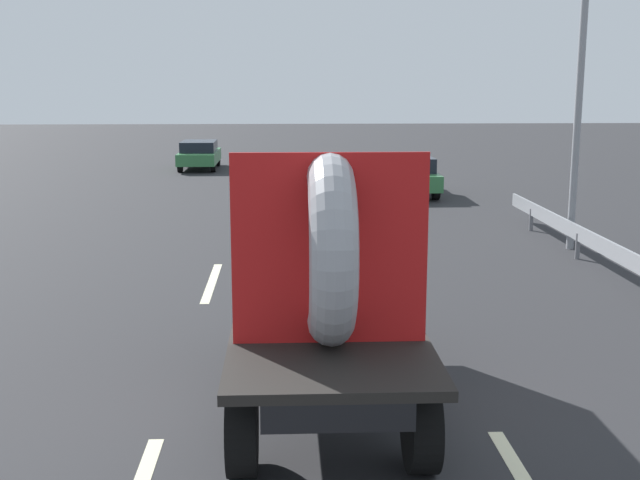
{
  "coord_description": "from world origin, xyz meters",
  "views": [
    {
      "loc": [
        -0.44,
        -8.84,
        3.7
      ],
      "look_at": [
        -0.01,
        0.85,
        1.76
      ],
      "focal_mm": 45.1,
      "sensor_mm": 36.0,
      "label": 1
    }
  ],
  "objects_px": {
    "oncoming_car": "(199,154)",
    "distant_sedan": "(408,174)",
    "traffic_light": "(582,54)",
    "flatbed_truck": "(321,261)"
  },
  "relations": [
    {
      "from": "oncoming_car",
      "to": "distant_sedan",
      "type": "bearing_deg",
      "value": -46.35
    },
    {
      "from": "distant_sedan",
      "to": "traffic_light",
      "type": "relative_size",
      "value": 0.58
    },
    {
      "from": "flatbed_truck",
      "to": "distant_sedan",
      "type": "relative_size",
      "value": 1.28
    },
    {
      "from": "distant_sedan",
      "to": "oncoming_car",
      "type": "relative_size",
      "value": 1.07
    },
    {
      "from": "flatbed_truck",
      "to": "traffic_light",
      "type": "xyz_separation_m",
      "value": [
        5.91,
        7.89,
        2.66
      ]
    },
    {
      "from": "distant_sedan",
      "to": "traffic_light",
      "type": "height_order",
      "value": "traffic_light"
    },
    {
      "from": "flatbed_truck",
      "to": "oncoming_car",
      "type": "height_order",
      "value": "flatbed_truck"
    },
    {
      "from": "flatbed_truck",
      "to": "distant_sedan",
      "type": "bearing_deg",
      "value": 77.81
    },
    {
      "from": "traffic_light",
      "to": "flatbed_truck",
      "type": "bearing_deg",
      "value": -126.85
    },
    {
      "from": "flatbed_truck",
      "to": "traffic_light",
      "type": "height_order",
      "value": "traffic_light"
    }
  ]
}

